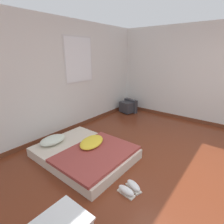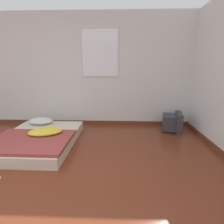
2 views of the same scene
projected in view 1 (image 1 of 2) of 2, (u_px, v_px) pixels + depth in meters
The scene contains 5 objects.
ground_plane at pixel (186, 181), 2.68m from camera, with size 20.00×20.00×0.00m, color maroon.
wall_back at pixel (61, 79), 3.99m from camera, with size 7.74×0.08×2.60m.
mattress_bed at pixel (84, 152), 3.24m from camera, with size 1.35×1.73×0.32m.
crt_tv at pixel (128, 106), 5.71m from camera, with size 0.49×0.53×0.42m.
sneaker_pair at pixel (130, 188), 2.46m from camera, with size 0.31×0.30×0.10m.
Camera 1 is at (-2.43, -0.46, 1.86)m, focal length 28.00 mm.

